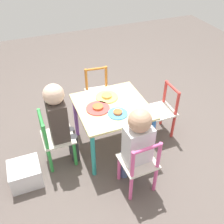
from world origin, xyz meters
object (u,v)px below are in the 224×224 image
(child_back, at_px, (59,118))
(plate_left, at_px, (118,113))
(chair_green, at_px, (56,139))
(chair_red, at_px, (161,112))
(kids_table, at_px, (112,112))
(child_left, at_px, (137,141))
(plate_right, at_px, (107,97))
(storage_bin, at_px, (25,174))
(chair_pink, at_px, (139,165))
(chair_orange, at_px, (99,94))
(plate_back, at_px, (98,108))

(child_back, distance_m, plate_left, 0.47)
(chair_green, bearing_deg, chair_red, -89.72)
(kids_table, xyz_separation_m, child_left, (-0.45, -0.02, 0.05))
(child_left, xyz_separation_m, plate_right, (0.58, 0.02, 0.03))
(plate_right, xyz_separation_m, storage_bin, (-0.26, 0.81, -0.39))
(chair_pink, relative_size, storage_bin, 2.11)
(chair_orange, height_order, child_left, child_left)
(chair_red, distance_m, child_back, 0.99)
(child_left, relative_size, storage_bin, 3.01)
(kids_table, height_order, chair_pink, chair_pink)
(child_left, height_order, plate_right, child_left)
(child_back, bearing_deg, chair_green, 90.00)
(chair_green, distance_m, child_back, 0.22)
(chair_orange, xyz_separation_m, child_back, (-0.51, 0.50, 0.21))
(child_left, distance_m, plate_back, 0.48)
(chair_pink, relative_size, child_back, 0.67)
(chair_red, distance_m, plate_right, 0.57)
(chair_red, relative_size, plate_back, 2.63)
(chair_pink, distance_m, chair_orange, 1.02)
(child_left, xyz_separation_m, storage_bin, (0.32, 0.83, -0.36))
(chair_green, relative_size, child_back, 0.67)
(plate_right, bearing_deg, plate_back, 135.00)
(chair_pink, bearing_deg, chair_red, -135.91)
(plate_right, bearing_deg, kids_table, 180.00)
(child_back, relative_size, plate_right, 4.03)
(kids_table, xyz_separation_m, storage_bin, (-0.13, 0.81, -0.32))
(plate_left, xyz_separation_m, storage_bin, (-0.00, 0.81, -0.39))
(child_left, bearing_deg, plate_left, -89.11)
(chair_orange, bearing_deg, plate_right, -91.81)
(storage_bin, bearing_deg, chair_orange, -53.35)
(chair_green, relative_size, chair_orange, 1.00)
(child_back, bearing_deg, child_left, -133.77)
(chair_orange, height_order, child_back, child_back)
(chair_orange, xyz_separation_m, plate_left, (-0.64, 0.05, 0.23))
(plate_left, relative_size, storage_bin, 0.65)
(chair_orange, distance_m, chair_red, 0.69)
(chair_green, distance_m, storage_bin, 0.37)
(plate_back, height_order, storage_bin, plate_back)
(chair_red, bearing_deg, child_left, -47.80)
(child_back, distance_m, storage_bin, 0.54)
(kids_table, distance_m, chair_red, 0.53)
(plate_back, bearing_deg, plate_right, -45.00)
(plate_right, distance_m, storage_bin, 0.94)
(chair_pink, distance_m, chair_red, 0.71)
(child_back, height_order, storage_bin, child_back)
(chair_pink, bearing_deg, chair_green, -46.18)
(child_back, xyz_separation_m, storage_bin, (-0.13, 0.36, -0.38))
(plate_left, bearing_deg, child_back, 74.29)
(kids_table, bearing_deg, plate_left, 180.00)
(child_back, xyz_separation_m, plate_back, (-0.00, -0.33, 0.01))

